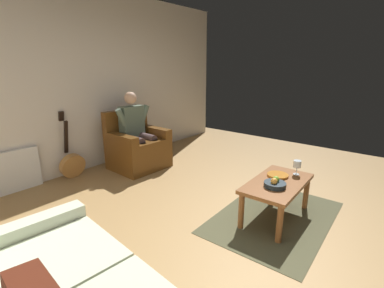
{
  "coord_description": "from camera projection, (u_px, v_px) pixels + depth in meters",
  "views": [
    {
      "loc": [
        2.61,
        1.24,
        1.67
      ],
      "look_at": [
        -0.29,
        -1.11,
        0.6
      ],
      "focal_mm": 26.24,
      "sensor_mm": 36.0,
      "label": 1
    }
  ],
  "objects": [
    {
      "name": "ground_plane",
      "position": [
        253.0,
        217.0,
        3.16
      ],
      "size": [
        6.82,
        6.82,
        0.0
      ],
      "primitive_type": "plane",
      "color": "#A7804C"
    },
    {
      "name": "wall_back",
      "position": [
        96.0,
        81.0,
        4.51
      ],
      "size": [
        5.92,
        0.06,
        2.79
      ],
      "primitive_type": "cube",
      "color": "silver",
      "rests_on": "ground"
    },
    {
      "name": "rug",
      "position": [
        274.0,
        217.0,
        3.16
      ],
      "size": [
        1.67,
        1.15,
        0.01
      ],
      "primitive_type": "cube",
      "rotation": [
        0.0,
        0.0,
        0.02
      ],
      "color": "#4E4D33",
      "rests_on": "ground"
    },
    {
      "name": "armchair",
      "position": [
        137.0,
        148.0,
        4.62
      ],
      "size": [
        0.85,
        0.77,
        0.94
      ],
      "rotation": [
        0.0,
        0.0,
        -0.04
      ],
      "color": "brown",
      "rests_on": "ground"
    },
    {
      "name": "person_seated",
      "position": [
        136.0,
        128.0,
        4.52
      ],
      "size": [
        0.66,
        0.56,
        1.24
      ],
      "rotation": [
        0.0,
        0.0,
        -0.04
      ],
      "color": "#546555",
      "rests_on": "ground"
    },
    {
      "name": "coffee_table",
      "position": [
        277.0,
        188.0,
        3.06
      ],
      "size": [
        0.96,
        0.53,
        0.43
      ],
      "rotation": [
        0.0,
        0.0,
        0.02
      ],
      "color": "brown",
      "rests_on": "ground"
    },
    {
      "name": "guitar",
      "position": [
        72.0,
        163.0,
        4.22
      ],
      "size": [
        0.37,
        0.27,
        1.0
      ],
      "color": "#B27A3E",
      "rests_on": "ground"
    },
    {
      "name": "radiator",
      "position": [
        18.0,
        170.0,
        3.77
      ],
      "size": [
        0.55,
        0.06,
        0.57
      ],
      "primitive_type": "cube",
      "color": "white",
      "rests_on": "ground"
    },
    {
      "name": "wine_glass_near",
      "position": [
        297.0,
        165.0,
        3.21
      ],
      "size": [
        0.09,
        0.09,
        0.17
      ],
      "color": "silver",
      "rests_on": "coffee_table"
    },
    {
      "name": "fruit_bowl",
      "position": [
        275.0,
        184.0,
        2.91
      ],
      "size": [
        0.23,
        0.23,
        0.11
      ],
      "color": "#1E2931",
      "rests_on": "coffee_table"
    },
    {
      "name": "decorative_dish",
      "position": [
        278.0,
        175.0,
        3.19
      ],
      "size": [
        0.24,
        0.24,
        0.02
      ],
      "primitive_type": "cylinder",
      "color": "#B86D21",
      "rests_on": "coffee_table"
    }
  ]
}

